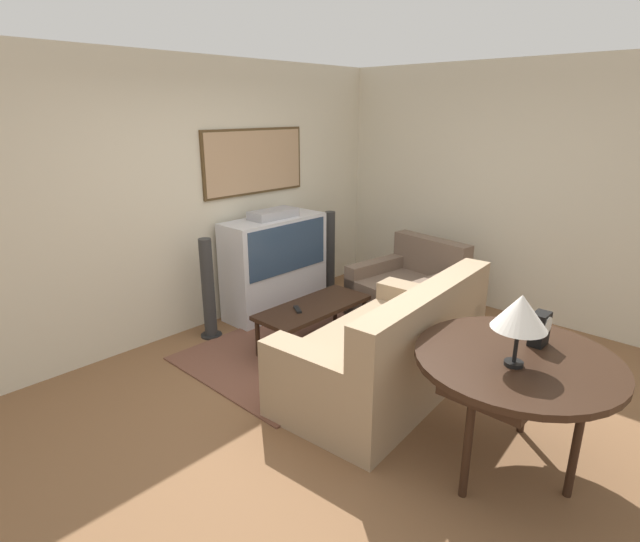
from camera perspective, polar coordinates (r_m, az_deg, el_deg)
The scene contains 14 objects.
ground_plane at distance 4.12m, azimuth 3.71°, elevation -14.38°, with size 12.00×12.00×0.00m, color brown.
wall_back at distance 5.17m, azimuth -14.54°, elevation 8.01°, with size 12.00×0.10×2.70m.
wall_right at distance 5.83m, azimuth 20.90°, elevation 8.44°, with size 0.06×12.00×2.70m.
area_rug at distance 5.01m, azimuth -0.40°, elevation -7.96°, with size 2.48×1.56×0.01m.
tv at distance 5.57m, azimuth -5.17°, elevation 0.74°, with size 1.21×0.46×1.17m.
couch at distance 4.10m, azimuth 7.82°, elevation -9.36°, with size 1.91×1.13×0.96m.
armchair at distance 5.57m, azimuth 10.08°, elevation -2.43°, with size 1.08×1.08×0.84m.
coffee_table at distance 4.81m, azimuth -0.76°, elevation -4.41°, with size 1.18×0.49×0.41m.
console_table at distance 3.30m, azimuth 21.58°, elevation -10.08°, with size 1.22×1.22×0.79m.
table_lamp at distance 3.03m, azimuth 21.93°, elevation -4.44°, with size 0.31×0.31×0.44m.
mantel_clock at distance 3.43m, azimuth 23.83°, elevation -6.07°, with size 0.13×0.10×0.22m.
remote at distance 4.68m, azimuth -2.59°, elevation -4.41°, with size 0.12×0.16×0.02m.
speaker_tower_left at distance 5.06m, azimuth -12.65°, elevation -2.29°, with size 0.21×0.21×1.02m.
speaker_tower_right at distance 6.19m, azimuth 1.13°, elevation 1.90°, with size 0.21×0.21×1.02m.
Camera 1 is at (-2.71, -2.18, 2.21)m, focal length 28.00 mm.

